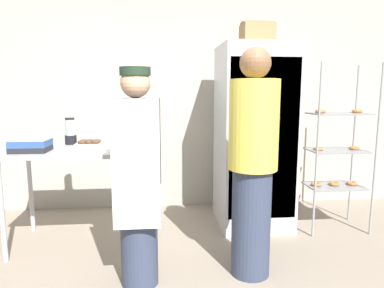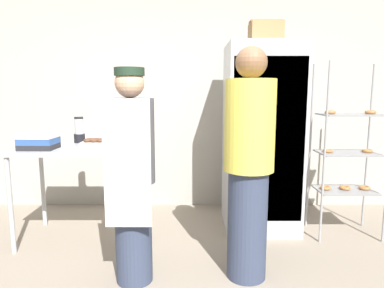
# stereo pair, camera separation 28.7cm
# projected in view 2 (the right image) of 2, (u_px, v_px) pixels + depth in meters

# --- Properties ---
(back_wall) EXTENTS (6.40, 0.12, 2.87)m
(back_wall) POSITION_uv_depth(u_px,v_px,m) (190.00, 93.00, 4.27)
(back_wall) COLOR #ADA89E
(back_wall) RESTS_ON ground_plane
(refrigerator) EXTENTS (0.74, 0.78, 1.92)m
(refrigerator) POSITION_uv_depth(u_px,v_px,m) (262.00, 138.00, 3.59)
(refrigerator) COLOR #ADAFB5
(refrigerator) RESTS_ON ground_plane
(baking_rack) EXTENTS (0.63, 0.43, 1.72)m
(baking_rack) POSITION_uv_depth(u_px,v_px,m) (349.00, 153.00, 3.39)
(baking_rack) COLOR #93969B
(baking_rack) RESTS_ON ground_plane
(prep_counter) EXTENTS (1.19, 0.74, 0.92)m
(prep_counter) POSITION_uv_depth(u_px,v_px,m) (84.00, 157.00, 3.30)
(prep_counter) COLOR #ADAFB5
(prep_counter) RESTS_ON ground_plane
(donut_box) EXTENTS (0.25, 0.19, 0.23)m
(donut_box) POSITION_uv_depth(u_px,v_px,m) (96.00, 142.00, 3.27)
(donut_box) COLOR silver
(donut_box) RESTS_ON prep_counter
(blender_pitcher) EXTENTS (0.11, 0.11, 0.27)m
(blender_pitcher) POSITION_uv_depth(u_px,v_px,m) (80.00, 131.00, 3.53)
(blender_pitcher) COLOR black
(blender_pitcher) RESTS_ON prep_counter
(binder_stack) EXTENTS (0.32, 0.26, 0.16)m
(binder_stack) POSITION_uv_depth(u_px,v_px,m) (40.00, 140.00, 3.13)
(binder_stack) COLOR #232328
(binder_stack) RESTS_ON prep_counter
(cardboard_storage_box) EXTENTS (0.33, 0.28, 0.24)m
(cardboard_storage_box) POSITION_uv_depth(u_px,v_px,m) (267.00, 33.00, 3.52)
(cardboard_storage_box) COLOR #937047
(cardboard_storage_box) RESTS_ON refrigerator
(person_baker) EXTENTS (0.34, 0.36, 1.61)m
(person_baker) POSITION_uv_depth(u_px,v_px,m) (133.00, 174.00, 2.52)
(person_baker) COLOR #333D56
(person_baker) RESTS_ON ground_plane
(person_customer) EXTENTS (0.38, 0.38, 1.77)m
(person_customer) POSITION_uv_depth(u_px,v_px,m) (250.00, 164.00, 2.57)
(person_customer) COLOR #333D56
(person_customer) RESTS_ON ground_plane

